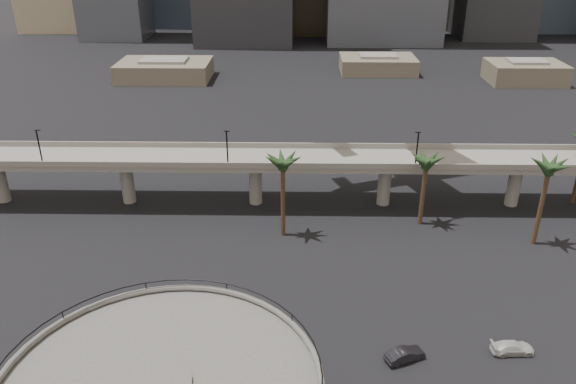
{
  "coord_description": "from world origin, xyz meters",
  "views": [
    {
      "loc": [
        -3.93,
        -31.91,
        43.84
      ],
      "look_at": [
        -4.96,
        28.0,
        15.06
      ],
      "focal_mm": 35.0,
      "sensor_mm": 36.0,
      "label": 1
    }
  ],
  "objects_px": {
    "car_a": "(232,337)",
    "car_b": "(405,355)",
    "overpass": "(320,164)",
    "car_c": "(512,348)"
  },
  "relations": [
    {
      "from": "car_a",
      "to": "car_b",
      "type": "distance_m",
      "value": 19.67
    },
    {
      "from": "overpass",
      "to": "car_a",
      "type": "relative_size",
      "value": 27.47
    },
    {
      "from": "car_a",
      "to": "car_b",
      "type": "relative_size",
      "value": 1.04
    },
    {
      "from": "car_b",
      "to": "car_c",
      "type": "bearing_deg",
      "value": -107.15
    },
    {
      "from": "car_a",
      "to": "overpass",
      "type": "bearing_deg",
      "value": -8.12
    },
    {
      "from": "car_a",
      "to": "car_c",
      "type": "height_order",
      "value": "car_a"
    },
    {
      "from": "car_a",
      "to": "car_b",
      "type": "bearing_deg",
      "value": -88.15
    },
    {
      "from": "overpass",
      "to": "car_b",
      "type": "bearing_deg",
      "value": -78.03
    },
    {
      "from": "car_b",
      "to": "car_c",
      "type": "xyz_separation_m",
      "value": [
        12.34,
        1.4,
        -0.05
      ]
    },
    {
      "from": "overpass",
      "to": "car_b",
      "type": "xyz_separation_m",
      "value": [
        8.18,
        -38.59,
        -6.59
      ]
    }
  ]
}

